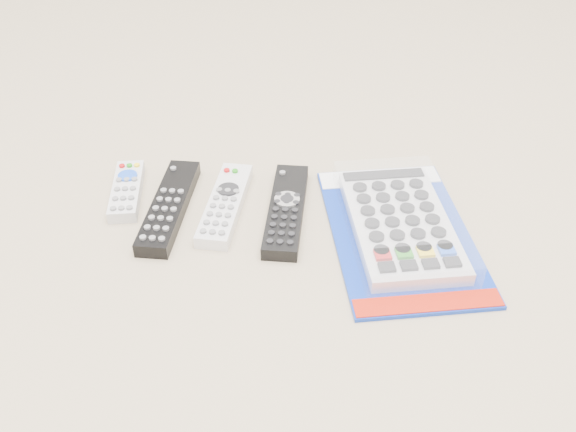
# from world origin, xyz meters

# --- Properties ---
(remote_small_grey) EXTENTS (0.06, 0.14, 0.02)m
(remote_small_grey) POSITION_xyz_m (-0.21, 0.05, 0.01)
(remote_small_grey) COLOR #BBBABD
(remote_small_grey) RESTS_ON ground
(remote_slim_black) EXTENTS (0.05, 0.20, 0.02)m
(remote_slim_black) POSITION_xyz_m (-0.14, 0.02, 0.01)
(remote_slim_black) COLOR black
(remote_slim_black) RESTS_ON ground
(remote_silver_dvd) EXTENTS (0.06, 0.18, 0.02)m
(remote_silver_dvd) POSITION_xyz_m (-0.07, 0.03, 0.01)
(remote_silver_dvd) COLOR silver
(remote_silver_dvd) RESTS_ON ground
(remote_large_black) EXTENTS (0.05, 0.20, 0.02)m
(remote_large_black) POSITION_xyz_m (0.02, 0.02, 0.01)
(remote_large_black) COLOR black
(remote_large_black) RESTS_ON ground
(jumbo_remote_packaged) EXTENTS (0.23, 0.33, 0.04)m
(jumbo_remote_packaged) POSITION_xyz_m (0.18, -0.01, 0.02)
(jumbo_remote_packaged) COLOR #0E2D9D
(jumbo_remote_packaged) RESTS_ON ground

